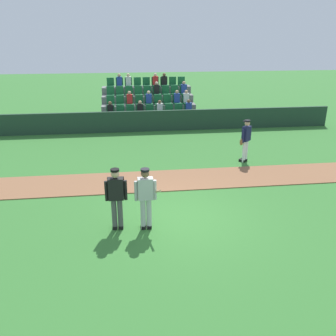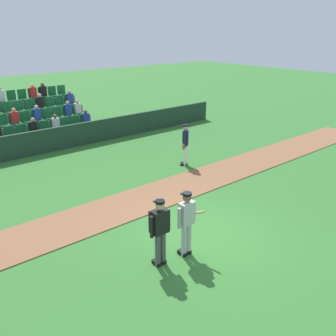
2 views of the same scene
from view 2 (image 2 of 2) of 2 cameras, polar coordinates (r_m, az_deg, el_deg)
The scene contains 7 objects.
ground_plane at distance 10.70m, azimuth 4.89°, elevation -10.06°, with size 80.00×80.00×0.00m, color #33702D.
infield_dirt_path at distance 12.56m, azimuth -4.01°, elevation -4.96°, with size 28.00×1.93×0.03m, color brown.
dugout_fence at distance 18.17m, azimuth -17.15°, elevation 4.27°, with size 20.00×0.16×1.12m, color #1E3828.
stadium_bleachers at distance 20.21m, azimuth -19.79°, elevation 6.21°, with size 5.55×3.80×2.70m.
batter_grey_jersey at distance 9.30m, azimuth 2.89°, elevation -8.24°, with size 0.70×0.77×1.76m.
umpire_home_plate at distance 8.91m, azimuth -1.30°, elevation -9.39°, with size 0.59×0.31×1.76m.
runner_navy_jersey at distance 15.39m, azimuth 2.68°, elevation 3.83°, with size 0.58×0.49×1.76m.
Camera 2 is at (-6.52, -6.45, 5.51)m, focal length 39.41 mm.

